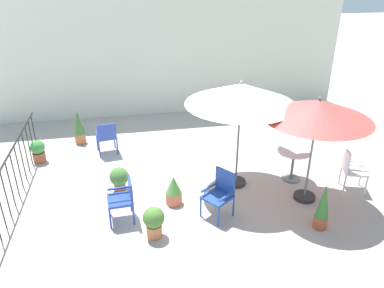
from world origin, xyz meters
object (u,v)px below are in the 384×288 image
(patio_umbrella_0, at_px, (318,110))
(patio_umbrella_1, at_px, (241,95))
(patio_chair_3, at_px, (124,197))
(potted_plant_1, at_px, (174,190))
(potted_plant_2, at_px, (119,178))
(patio_chair_2, at_px, (221,191))
(potted_plant_0, at_px, (38,151))
(cafe_table_0, at_px, (293,160))
(patio_chair_1, at_px, (107,135))
(potted_plant_3, at_px, (323,207))
(potted_plant_4, at_px, (79,127))
(patio_chair_0, at_px, (351,167))
(potted_plant_5, at_px, (154,221))

(patio_umbrella_0, height_order, patio_umbrella_1, patio_umbrella_1)
(patio_chair_3, xyz_separation_m, potted_plant_1, (0.97, 0.33, -0.19))
(potted_plant_1, relative_size, potted_plant_2, 1.17)
(patio_chair_2, height_order, potted_plant_0, patio_chair_2)
(cafe_table_0, relative_size, patio_chair_1, 0.85)
(potted_plant_3, height_order, potted_plant_4, potted_plant_4)
(patio_chair_3, bearing_deg, patio_umbrella_0, -0.13)
(potted_plant_1, relative_size, potted_plant_3, 0.68)
(patio_chair_3, bearing_deg, patio_chair_2, -6.09)
(potted_plant_2, bearing_deg, patio_chair_0, -10.43)
(patio_umbrella_1, height_order, potted_plant_5, patio_umbrella_1)
(patio_chair_1, bearing_deg, patio_chair_0, -27.95)
(patio_chair_1, height_order, potted_plant_1, patio_chair_1)
(potted_plant_2, bearing_deg, potted_plant_1, -33.56)
(patio_umbrella_1, distance_m, potted_plant_2, 3.07)
(cafe_table_0, height_order, patio_chair_3, patio_chair_3)
(potted_plant_0, height_order, potted_plant_3, potted_plant_3)
(cafe_table_0, height_order, potted_plant_1, cafe_table_0)
(patio_umbrella_1, relative_size, patio_chair_0, 2.54)
(potted_plant_0, height_order, potted_plant_5, potted_plant_5)
(potted_plant_0, distance_m, potted_plant_2, 2.55)
(patio_umbrella_0, bearing_deg, patio_chair_2, -174.36)
(patio_umbrella_1, relative_size, patio_chair_3, 2.78)
(patio_chair_2, bearing_deg, potted_plant_2, 146.98)
(patio_chair_1, relative_size, potted_plant_0, 1.53)
(patio_chair_3, bearing_deg, potted_plant_0, 126.42)
(patio_chair_0, relative_size, patio_chair_3, 1.09)
(patio_umbrella_0, relative_size, patio_chair_1, 2.54)
(patio_chair_1, bearing_deg, patio_umbrella_0, -35.41)
(potted_plant_1, bearing_deg, patio_chair_0, -2.77)
(potted_plant_1, xyz_separation_m, potted_plant_2, (-1.06, 0.70, -0.01))
(patio_umbrella_1, height_order, patio_chair_1, patio_umbrella_1)
(patio_chair_1, bearing_deg, patio_chair_3, -82.83)
(patio_chair_2, relative_size, potted_plant_2, 1.72)
(patio_chair_1, height_order, potted_plant_4, potted_plant_4)
(potted_plant_1, bearing_deg, patio_umbrella_0, -7.16)
(patio_umbrella_0, distance_m, potted_plant_1, 3.16)
(cafe_table_0, height_order, potted_plant_3, potted_plant_3)
(patio_chair_0, distance_m, potted_plant_2, 4.90)
(patio_chair_2, relative_size, potted_plant_0, 1.62)
(potted_plant_5, bearing_deg, potted_plant_1, 62.58)
(patio_chair_3, height_order, potted_plant_5, patio_chair_3)
(cafe_table_0, distance_m, potted_plant_3, 1.72)
(potted_plant_4, bearing_deg, potted_plant_0, -134.37)
(potted_plant_1, distance_m, potted_plant_5, 1.06)
(patio_chair_2, distance_m, potted_plant_2, 2.26)
(patio_chair_1, bearing_deg, potted_plant_4, 133.25)
(patio_umbrella_1, height_order, patio_chair_3, patio_umbrella_1)
(cafe_table_0, bearing_deg, patio_umbrella_1, 177.62)
(potted_plant_4, bearing_deg, potted_plant_1, -57.88)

